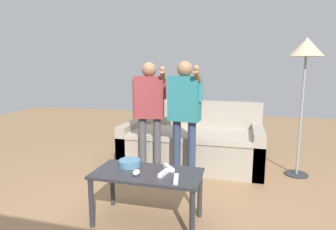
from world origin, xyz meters
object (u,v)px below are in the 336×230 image
Objects in this scene: game_remote_wand_far at (169,168)px; player_center at (185,108)px; floor_lamp at (306,55)px; game_remote_nunchuk at (136,172)px; couch at (192,143)px; coffee_table at (147,180)px; player_left at (149,106)px; snack_bowl at (130,163)px; game_remote_wand_near at (176,179)px; game_remote_wand_spare at (164,173)px.

player_center is at bearing 92.03° from game_remote_wand_far.
floor_lamp is 11.83× the size of game_remote_wand_far.
couch is at bearing 83.99° from game_remote_nunchuk.
coffee_table is at bearing -98.09° from player_center.
game_remote_wand_far is (0.03, -0.82, -0.42)m from player_center.
player_left is at bearing -127.40° from couch.
floor_lamp is (1.67, 1.40, 1.01)m from snack_bowl.
game_remote_wand_near and game_remote_wand_far have the same top height.
player_center reaches higher than game_remote_wand_near.
couch is 1.51m from game_remote_wand_far.
snack_bowl reaches higher than game_remote_nunchuk.
game_remote_wand_far is 0.13m from game_remote_wand_spare.
player_left is at bearing 114.46° from game_remote_wand_spare.
couch is 11.45× the size of game_remote_wand_near.
player_left is 0.47m from player_center.
player_left is 1.12m from game_remote_wand_far.
player_left is (-0.32, 1.04, 0.50)m from coffee_table.
snack_bowl is 2.25× the size of game_remote_nunchuk.
floor_lamp is 10.28× the size of game_remote_wand_near.
coffee_table is 10.54× the size of game_remote_nunchuk.
game_remote_wand_far is (0.36, 0.01, -0.01)m from snack_bowl.
coffee_table is 0.31m from game_remote_wand_near.
game_remote_wand_near is (0.17, -1.72, 0.18)m from couch.
couch reaches higher than snack_bowl.
player_left reaches higher than snack_bowl.
couch reaches higher than game_remote_nunchuk.
floor_lamp reaches higher than coffee_table.
snack_bowl is (-0.32, -1.51, 0.19)m from couch.
couch is at bearing 91.65° from player_center.
game_remote_wand_spare is (0.02, -0.95, -0.42)m from player_center.
game_remote_nunchuk is 1.22m from player_left.
game_remote_wand_far is at bearing 41.23° from game_remote_nunchuk.
couch is 13.19× the size of game_remote_wand_far.
game_remote_nunchuk is at bearing -127.89° from coffee_table.
coffee_table is 0.66× the size of player_left.
floor_lamp is at bearing 45.92° from game_remote_nunchuk.
game_remote_wand_spare is (-1.32, -1.52, -1.02)m from floor_lamp.
game_remote_wand_far is 0.86× the size of game_remote_wand_spare.
couch is 1.71m from game_remote_nunchuk.
game_remote_wand_spare is (0.15, -0.01, 0.08)m from coffee_table.
game_remote_nunchuk is 0.06× the size of player_center.
player_left is 9.84× the size of game_remote_wand_far.
player_left is (-0.12, 0.94, 0.40)m from snack_bowl.
player_center reaches higher than game_remote_nunchuk.
couch is 9.55× the size of snack_bowl.
game_remote_wand_spare is (0.04, -1.63, 0.18)m from couch.
snack_bowl reaches higher than game_remote_wand_far.
couch reaches higher than game_remote_wand_spare.
couch is at bearing 52.60° from player_left.
player_center is (0.13, 0.93, 0.50)m from coffee_table.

